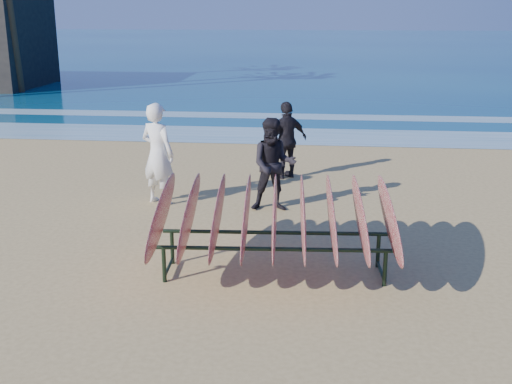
% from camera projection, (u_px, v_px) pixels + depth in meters
% --- Properties ---
extents(ground, '(120.00, 120.00, 0.00)m').
position_uv_depth(ground, '(250.00, 272.00, 9.01)').
color(ground, tan).
rests_on(ground, ground).
extents(ocean, '(160.00, 160.00, 0.00)m').
position_uv_depth(ocean, '(315.00, 46.00, 61.56)').
color(ocean, navy).
rests_on(ocean, ground).
extents(foam_near, '(160.00, 160.00, 0.00)m').
position_uv_depth(foam_near, '(289.00, 136.00, 18.56)').
color(foam_near, white).
rests_on(foam_near, ground).
extents(foam_far, '(160.00, 160.00, 0.00)m').
position_uv_depth(foam_far, '(295.00, 116.00, 21.91)').
color(foam_far, white).
rests_on(foam_far, ground).
extents(surfboard_rack, '(3.31, 2.64, 1.34)m').
position_uv_depth(surfboard_rack, '(274.00, 217.00, 8.72)').
color(surfboard_rack, black).
rests_on(surfboard_rack, ground).
extents(person_white, '(0.83, 0.71, 1.91)m').
position_uv_depth(person_white, '(158.00, 154.00, 11.97)').
color(person_white, white).
rests_on(person_white, ground).
extents(person_dark_a, '(0.89, 0.73, 1.71)m').
position_uv_depth(person_dark_a, '(274.00, 165.00, 11.57)').
color(person_dark_a, black).
rests_on(person_dark_a, ground).
extents(person_dark_b, '(1.03, 0.90, 1.67)m').
position_uv_depth(person_dark_b, '(287.00, 140.00, 13.82)').
color(person_dark_b, black).
rests_on(person_dark_b, ground).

